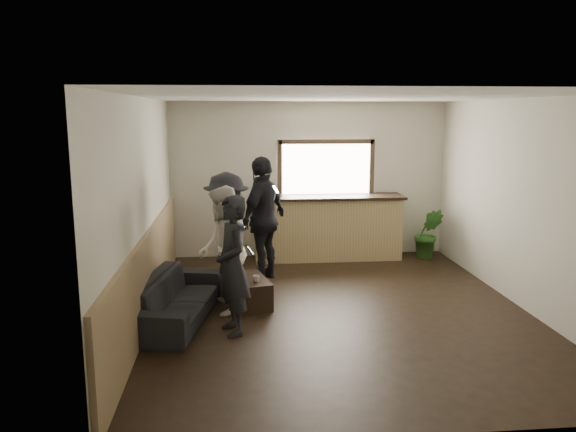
{
  "coord_description": "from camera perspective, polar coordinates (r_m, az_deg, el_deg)",
  "views": [
    {
      "loc": [
        -1.35,
        -7.07,
        2.62
      ],
      "look_at": [
        -0.63,
        0.4,
        1.22
      ],
      "focal_mm": 35.0,
      "sensor_mm": 36.0,
      "label": 1
    }
  ],
  "objects": [
    {
      "name": "person_a",
      "position": [
        6.67,
        -5.68,
        -5.02
      ],
      "size": [
        0.57,
        0.7,
        1.67
      ],
      "rotation": [
        0.0,
        0.0,
        -1.26
      ],
      "color": "black",
      "rests_on": "ground"
    },
    {
      "name": "cup_a",
      "position": [
        7.89,
        -5.07,
        -5.68
      ],
      "size": [
        0.15,
        0.15,
        0.09
      ],
      "primitive_type": "imported",
      "rotation": [
        0.0,
        0.0,
        2.68
      ],
      "color": "silver",
      "rests_on": "coffee_table"
    },
    {
      "name": "potted_plant",
      "position": [
        10.44,
        14.07,
        -1.71
      ],
      "size": [
        0.59,
        0.52,
        0.91
      ],
      "primitive_type": "imported",
      "rotation": [
        0.0,
        0.0,
        -0.25
      ],
      "color": "#2D6623",
      "rests_on": "ground"
    },
    {
      "name": "coffee_table",
      "position": [
        7.8,
        -4.03,
        -7.63
      ],
      "size": [
        0.65,
        0.93,
        0.37
      ],
      "primitive_type": "cube",
      "rotation": [
        0.0,
        0.0,
        0.23
      ],
      "color": "black",
      "rests_on": "ground"
    },
    {
      "name": "person_d",
      "position": [
        8.76,
        -2.5,
        -0.28
      ],
      "size": [
        1.03,
        1.21,
        1.95
      ],
      "rotation": [
        0.0,
        0.0,
        -2.17
      ],
      "color": "black",
      "rests_on": "ground"
    },
    {
      "name": "bar_counter",
      "position": [
        10.1,
        4.03,
        -0.76
      ],
      "size": [
        2.7,
        0.68,
        2.13
      ],
      "color": "tan",
      "rests_on": "ground"
    },
    {
      "name": "sofa",
      "position": [
        7.34,
        -11.3,
        -8.19
      ],
      "size": [
        1.12,
        2.08,
        0.57
      ],
      "primitive_type": "imported",
      "rotation": [
        0.0,
        0.0,
        1.38
      ],
      "color": "black",
      "rests_on": "ground"
    },
    {
      "name": "ground",
      "position": [
        7.66,
        5.07,
        -9.47
      ],
      "size": [
        5.0,
        6.0,
        0.01
      ],
      "primitive_type": "cube",
      "color": "black"
    },
    {
      "name": "person_b",
      "position": [
        7.37,
        -6.66,
        -3.48
      ],
      "size": [
        0.67,
        0.84,
        1.68
      ],
      "rotation": [
        0.0,
        0.0,
        -1.53
      ],
      "color": "beige",
      "rests_on": "ground"
    },
    {
      "name": "cup_b",
      "position": [
        7.58,
        -3.24,
        -6.36
      ],
      "size": [
        0.09,
        0.09,
        0.08
      ],
      "primitive_type": "imported",
      "rotation": [
        0.0,
        0.0,
        3.18
      ],
      "color": "silver",
      "rests_on": "coffee_table"
    },
    {
      "name": "room_shell",
      "position": [
        7.19,
        -0.52,
        1.35
      ],
      "size": [
        5.01,
        6.01,
        2.8
      ],
      "color": "silver",
      "rests_on": "ground"
    },
    {
      "name": "person_c",
      "position": [
        8.29,
        -6.2,
        -1.62
      ],
      "size": [
        0.69,
        1.16,
        1.76
      ],
      "rotation": [
        0.0,
        0.0,
        -1.53
      ],
      "color": "black",
      "rests_on": "ground"
    }
  ]
}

